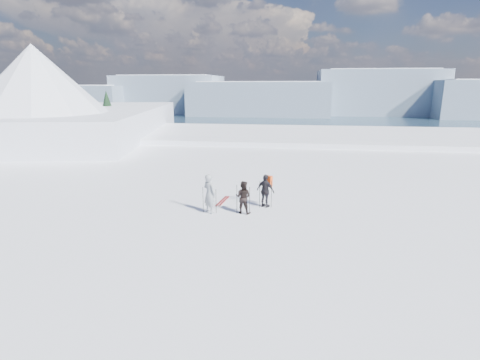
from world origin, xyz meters
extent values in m
plane|color=white|center=(0.00, 60.00, -17.50)|extent=(220.00, 208.01, 71.62)
cube|color=white|center=(0.00, 30.00, -6.50)|extent=(180.00, 16.00, 14.00)
plane|color=#223A4E|center=(0.00, 290.00, -30.00)|extent=(820.00, 820.00, 0.00)
cube|color=slate|center=(-280.00, 440.00, -13.00)|extent=(150.00, 80.00, 34.00)
cube|color=white|center=(-280.00, 440.00, 1.00)|extent=(127.50, 70.00, 8.00)
cube|color=slate|center=(-160.00, 470.00, -7.00)|extent=(130.00, 80.00, 46.00)
cube|color=white|center=(-160.00, 470.00, 13.00)|extent=(110.50, 70.00, 8.00)
cube|color=slate|center=(-40.00, 440.00, -11.00)|extent=(160.00, 80.00, 38.00)
cube|color=white|center=(-40.00, 440.00, 5.00)|extent=(136.00, 70.00, 8.00)
cube|color=slate|center=(100.00, 470.00, -4.00)|extent=(140.00, 80.00, 52.00)
cube|color=white|center=(100.00, 470.00, 19.00)|extent=(119.00, 70.00, 8.00)
cube|color=white|center=(-28.00, 28.00, -5.00)|extent=(29.19, 35.68, 16.00)
cone|color=white|center=(-25.00, 22.00, 5.00)|extent=(18.00, 18.00, 9.00)
cone|color=white|center=(-33.00, 32.00, 1.00)|extent=(16.00, 16.00, 8.00)
cube|color=#2D2B28|center=(-22.00, 36.00, -9.00)|extent=(21.55, 17.87, 14.25)
cone|color=black|center=(-27.00, 36.00, -2.00)|extent=(6.72, 6.72, 12.00)
cone|color=black|center=(-22.00, 28.00, -3.50)|extent=(5.04, 5.04, 9.00)
cone|color=black|center=(-24.00, 34.00, -1.50)|extent=(7.28, 7.28, 13.00)
cone|color=black|center=(-19.00, 35.00, -3.00)|extent=(5.60, 5.60, 10.00)
cone|color=black|center=(-20.00, 30.00, -2.50)|extent=(6.16, 6.16, 11.00)
cone|color=black|center=(-18.00, 32.00, -3.00)|extent=(5.60, 5.60, 10.00)
cone|color=black|center=(-25.00, 31.00, -2.50)|extent=(6.16, 6.16, 11.00)
imported|color=gray|center=(-3.79, 3.61, 0.91)|extent=(0.80, 0.75, 1.83)
imported|color=black|center=(-2.26, 3.77, 0.76)|extent=(0.84, 0.71, 1.52)
imported|color=black|center=(-1.31, 4.79, 0.81)|extent=(1.02, 0.79, 1.61)
cube|color=#F14C16|center=(-1.19, 5.01, 1.87)|extent=(0.39, 0.33, 0.52)
cylinder|color=black|center=(-4.09, 3.59, 0.61)|extent=(0.02, 0.02, 1.22)
cylinder|color=black|center=(-3.48, 3.59, 0.57)|extent=(0.02, 0.02, 1.14)
cylinder|color=black|center=(-2.54, 3.73, 0.67)|extent=(0.02, 0.02, 1.34)
cylinder|color=black|center=(-1.96, 3.72, 0.63)|extent=(0.02, 0.02, 1.26)
cylinder|color=black|center=(-1.58, 4.67, 0.65)|extent=(0.02, 0.02, 1.30)
cylinder|color=black|center=(-1.02, 4.72, 0.67)|extent=(0.02, 0.02, 1.34)
cube|color=black|center=(-3.59, 5.38, 0.01)|extent=(0.31, 1.70, 0.03)
cube|color=black|center=(-3.45, 5.38, 0.01)|extent=(0.28, 1.70, 0.03)
camera|label=1|loc=(-0.14, -12.40, 5.75)|focal=28.00mm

